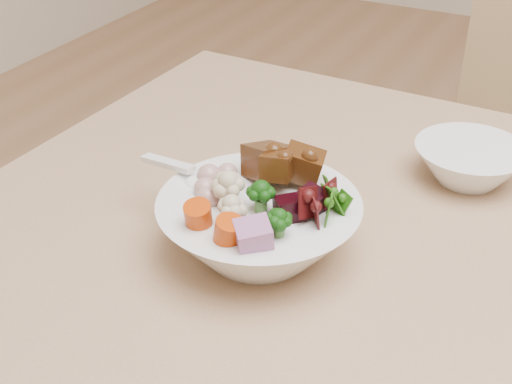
% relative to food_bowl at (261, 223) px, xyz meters
% --- Properties ---
extents(food_bowl, '(0.20, 0.20, 0.11)m').
position_rel_food_bowl_xyz_m(food_bowl, '(0.00, 0.00, 0.00)').
color(food_bowl, white).
rests_on(food_bowl, dining_table).
extents(soup_spoon, '(0.11, 0.05, 0.02)m').
position_rel_food_bowl_xyz_m(soup_spoon, '(-0.08, 0.01, 0.02)').
color(soup_spoon, white).
rests_on(soup_spoon, food_bowl).
extents(side_bowl, '(0.13, 0.13, 0.04)m').
position_rel_food_bowl_xyz_m(side_bowl, '(0.15, 0.24, -0.01)').
color(side_bowl, white).
rests_on(side_bowl, dining_table).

